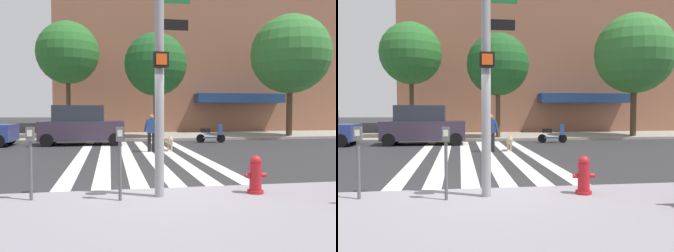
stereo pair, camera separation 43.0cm
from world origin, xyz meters
TOP-DOWN VIEW (x-y plane):
  - ground_plane at (0.00, 6.51)m, footprint 160.00×160.00m
  - sidewalk_near at (0.00, -2.50)m, footprint 60.00×5.00m
  - sidewalk_far at (0.00, 16.03)m, footprint 80.00×6.00m
  - crosswalk_stripes at (0.12, 6.51)m, footprint 4.95×12.43m
  - traffic_light_pole at (-0.07, -0.77)m, footprint 0.74×0.46m
  - fire_hydrant at (1.87, -0.77)m, footprint 0.44×0.32m
  - parking_meter_curbside at (-0.84, -0.89)m, footprint 0.14×0.11m
  - parking_meter_second_along at (-2.47, -0.60)m, footprint 0.14×0.11m
  - parked_car_behind_first at (-2.49, 11.49)m, footprint 4.32×1.96m
  - parked_scooter at (4.57, 11.48)m, footprint 1.63×0.52m
  - street_tree_nearest at (-3.56, 15.14)m, footprint 3.86×3.86m
  - street_tree_middle at (1.80, 14.11)m, footprint 3.86×3.86m
  - street_tree_further at (10.72, 14.08)m, footprint 5.15×5.15m
  - pedestrian_dog_walker at (0.77, 7.76)m, footprint 0.70×0.32m
  - dog_on_leash at (1.65, 8.04)m, footprint 0.42×1.06m

SIDE VIEW (x-z plane):
  - ground_plane at x=0.00m, z-range 0.00..0.00m
  - crosswalk_stripes at x=0.12m, z-range 0.00..0.01m
  - sidewalk_near at x=0.00m, z-range 0.00..0.15m
  - sidewalk_far at x=0.00m, z-range 0.00..0.15m
  - dog_on_leash at x=1.65m, z-range 0.12..0.77m
  - parked_scooter at x=4.57m, z-range -0.08..1.03m
  - fire_hydrant at x=1.87m, z-range 0.14..0.90m
  - pedestrian_dog_walker at x=0.77m, z-range 0.11..1.75m
  - parked_car_behind_first at x=-2.49m, z-range -0.03..2.04m
  - parking_meter_curbside at x=-0.84m, z-range 0.35..1.71m
  - parking_meter_second_along at x=-2.47m, z-range 0.35..1.71m
  - traffic_light_pole at x=-0.07m, z-range 0.62..6.42m
  - street_tree_middle at x=1.80m, z-range 1.42..7.86m
  - street_tree_nearest at x=-3.56m, z-range 1.79..8.95m
  - street_tree_further at x=10.72m, z-range 1.53..9.46m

